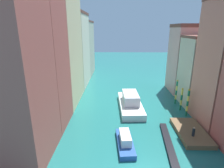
{
  "coord_description": "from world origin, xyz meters",
  "views": [
    {
      "loc": [
        -2.89,
        -14.8,
        14.67
      ],
      "look_at": [
        -3.63,
        27.81,
        1.5
      ],
      "focal_mm": 29.05,
      "sensor_mm": 36.0,
      "label": 1
    }
  ],
  "objects": [
    {
      "name": "vaporetto_white",
      "position": [
        0.06,
        17.26,
        1.08
      ],
      "size": [
        4.52,
        11.46,
        2.96
      ],
      "color": "white",
      "rests_on": "ground"
    },
    {
      "name": "person_on_dock",
      "position": [
        7.76,
        6.83,
        1.27
      ],
      "size": [
        0.36,
        0.36,
        1.37
      ],
      "color": "black",
      "rests_on": "waterfront_dock"
    },
    {
      "name": "building_left_1",
      "position": [
        -13.99,
        11.04,
        10.18
      ],
      "size": [
        7.41,
        7.18,
        20.34
      ],
      "color": "#B25147",
      "rests_on": "ground"
    },
    {
      "name": "building_left_2",
      "position": [
        -13.99,
        20.7,
        10.65
      ],
      "size": [
        7.41,
        12.21,
        21.28
      ],
      "color": "beige",
      "rests_on": "ground"
    },
    {
      "name": "mooring_pole_1",
      "position": [
        9.35,
        16.44,
        2.22
      ],
      "size": [
        0.39,
        0.39,
        4.33
      ],
      "color": "#197247",
      "rests_on": "ground"
    },
    {
      "name": "building_right_2",
      "position": [
        13.99,
        19.52,
        6.71
      ],
      "size": [
        7.41,
        7.25,
        13.4
      ],
      "color": "#BCB299",
      "rests_on": "ground"
    },
    {
      "name": "ground_plane",
      "position": [
        0.0,
        24.5,
        0.0
      ],
      "size": [
        154.0,
        154.0,
        0.0
      ],
      "primitive_type": "plane",
      "color": "#1E6B66"
    },
    {
      "name": "mooring_pole_2",
      "position": [
        9.34,
        19.4,
        2.57
      ],
      "size": [
        0.35,
        0.35,
        5.03
      ],
      "color": "#197247",
      "rests_on": "ground"
    },
    {
      "name": "gondola_black",
      "position": [
        4.11,
        5.25,
        0.2
      ],
      "size": [
        2.0,
        10.79,
        0.4
      ],
      "color": "black",
      "rests_on": "ground"
    },
    {
      "name": "building_right_3",
      "position": [
        13.99,
        27.5,
        7.81
      ],
      "size": [
        7.41,
        7.98,
        15.59
      ],
      "color": "tan",
      "rests_on": "ground"
    },
    {
      "name": "motorboat_0",
      "position": [
        -1.54,
        5.52,
        0.63
      ],
      "size": [
        2.42,
        6.18,
        1.72
      ],
      "color": "#234C93",
      "rests_on": "ground"
    },
    {
      "name": "waterfront_dock",
      "position": [
        8.09,
        8.35,
        0.32
      ],
      "size": [
        3.93,
        7.43,
        0.64
      ],
      "color": "brown",
      "rests_on": "ground"
    },
    {
      "name": "building_left_4",
      "position": [
        -13.99,
        44.81,
        8.47
      ],
      "size": [
        7.41,
        12.03,
        16.92
      ],
      "color": "#BCB299",
      "rests_on": "ground"
    },
    {
      "name": "building_left_3",
      "position": [
        -13.99,
        32.92,
        9.3
      ],
      "size": [
        7.41,
        11.97,
        18.58
      ],
      "color": "beige",
      "rests_on": "ground"
    },
    {
      "name": "mooring_pole_0",
      "position": [
        9.56,
        14.06,
        2.55
      ],
      "size": [
        0.39,
        0.39,
        4.99
      ],
      "color": "#197247",
      "rests_on": "ground"
    },
    {
      "name": "building_left_0",
      "position": [
        -13.99,
        3.48,
        10.33
      ],
      "size": [
        7.41,
        8.02,
        20.63
      ],
      "color": "#B25147",
      "rests_on": "ground"
    }
  ]
}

